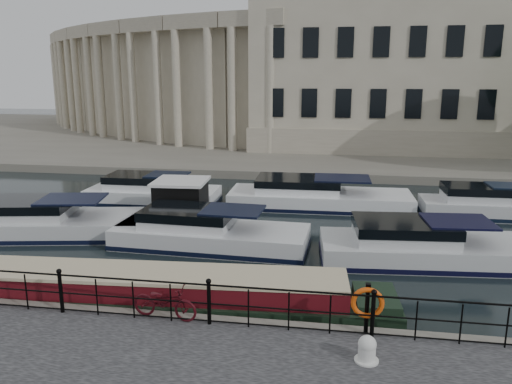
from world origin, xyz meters
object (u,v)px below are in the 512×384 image
(life_ring_post, at_px, (367,304))
(narrowboat, at_px, (145,298))
(mooring_bollard, at_px, (367,349))
(harbour_hut, at_px, (182,205))
(bicycle, at_px, (165,302))

(life_ring_post, height_order, narrowboat, life_ring_post)
(life_ring_post, bearing_deg, mooring_bollard, -92.23)
(mooring_bollard, distance_m, harbour_hut, 13.24)
(bicycle, distance_m, life_ring_post, 5.08)
(mooring_bollard, height_order, harbour_hut, harbour_hut)
(life_ring_post, relative_size, narrowboat, 0.09)
(mooring_bollard, xyz_separation_m, narrowboat, (-6.13, 2.59, -0.47))
(life_ring_post, distance_m, narrowboat, 6.42)
(bicycle, distance_m, mooring_bollard, 5.16)
(mooring_bollard, relative_size, narrowboat, 0.04)
(harbour_hut, bearing_deg, narrowboat, -82.98)
(mooring_bollard, bearing_deg, life_ring_post, 87.77)
(mooring_bollard, distance_m, narrowboat, 6.67)
(life_ring_post, distance_m, harbour_hut, 12.34)
(bicycle, xyz_separation_m, narrowboat, (-1.11, 1.41, -0.65))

